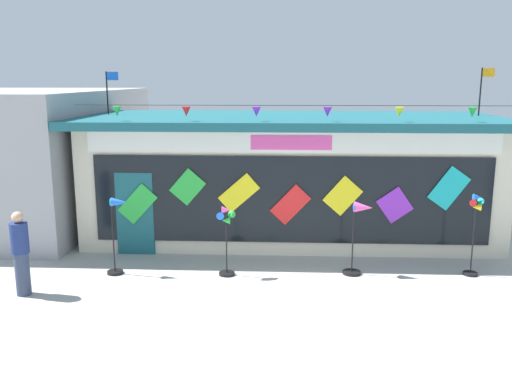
{
  "coord_description": "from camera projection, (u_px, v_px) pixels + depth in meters",
  "views": [
    {
      "loc": [
        -0.21,
        -8.75,
        4.16
      ],
      "look_at": [
        -0.81,
        3.43,
        1.61
      ],
      "focal_mm": 38.03,
      "sensor_mm": 36.0,
      "label": 1
    }
  ],
  "objects": [
    {
      "name": "wind_spinner_left",
      "position": [
        226.0,
        232.0,
        11.51
      ],
      "size": [
        0.39,
        0.34,
        1.54
      ],
      "color": "black",
      "rests_on": "ground_plane"
    },
    {
      "name": "wind_spinner_far_left",
      "position": [
        117.0,
        228.0,
        11.61
      ],
      "size": [
        0.54,
        0.35,
        1.69
      ],
      "color": "black",
      "rests_on": "ground_plane"
    },
    {
      "name": "wind_spinner_center_right",
      "position": [
        475.0,
        223.0,
        11.47
      ],
      "size": [
        0.36,
        0.3,
        1.81
      ],
      "color": "black",
      "rests_on": "ground_plane"
    },
    {
      "name": "ground_plane",
      "position": [
        293.0,
        324.0,
        9.39
      ],
      "size": [
        80.0,
        80.0,
        0.0
      ],
      "primitive_type": "plane",
      "color": "#ADAAA5"
    },
    {
      "name": "wind_spinner_center_left",
      "position": [
        359.0,
        227.0,
        11.58
      ],
      "size": [
        0.61,
        0.4,
        1.61
      ],
      "color": "black",
      "rests_on": "ground_plane"
    },
    {
      "name": "kite_shop_building",
      "position": [
        289.0,
        174.0,
        14.63
      ],
      "size": [
        10.7,
        4.82,
        4.45
      ],
      "color": "beige",
      "rests_on": "ground_plane"
    },
    {
      "name": "person_mid_plaza",
      "position": [
        21.0,
        253.0,
        10.5
      ],
      "size": [
        0.34,
        0.34,
        1.68
      ],
      "rotation": [
        0.0,
        0.0,
        4.76
      ],
      "color": "#333D56",
      "rests_on": "ground_plane"
    }
  ]
}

